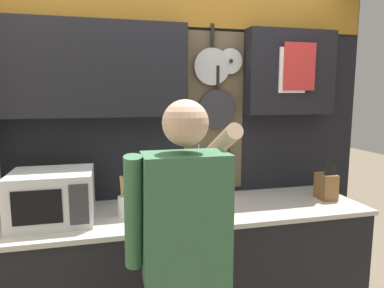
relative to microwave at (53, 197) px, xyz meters
name	(u,v)px	position (x,y,z in m)	size (l,w,h in m)	color
base_cabinet_counter	(188,275)	(0.83, 0.02, -0.62)	(2.40, 0.68, 0.93)	black
back_wall_unit	(177,117)	(0.82, 0.33, 0.44)	(2.97, 0.23, 2.50)	black
microwave	(53,197)	(0.00, 0.00, 0.00)	(0.47, 0.39, 0.31)	silver
knife_block	(326,186)	(1.86, 0.00, -0.06)	(0.12, 0.15, 0.27)	brown
utensil_crock	(126,203)	(0.43, 0.00, -0.07)	(0.11, 0.11, 0.34)	white
person	(185,247)	(0.66, -0.66, -0.09)	(0.54, 0.62, 1.66)	#383842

